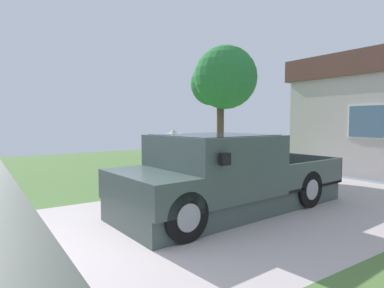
# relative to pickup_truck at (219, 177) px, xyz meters

# --- Properties ---
(pickup_truck) EXTENTS (2.46, 5.31, 1.60)m
(pickup_truck) POSITION_rel_pickup_truck_xyz_m (0.00, 0.00, 0.00)
(pickup_truck) COLOR #41504B
(pickup_truck) RESTS_ON ground
(person_with_hat) EXTENTS (0.47, 0.45, 1.69)m
(person_with_hat) POSITION_rel_pickup_truck_xyz_m (-1.40, -0.27, 0.20)
(person_with_hat) COLOR brown
(person_with_hat) RESTS_ON ground
(handbag) EXTENTS (0.39, 0.17, 0.43)m
(handbag) POSITION_rel_pickup_truck_xyz_m (-1.35, -0.57, -0.60)
(handbag) COLOR #232328
(handbag) RESTS_ON ground
(neighbor_tree) EXTENTS (2.54, 2.26, 4.55)m
(neighbor_tree) POSITION_rel_pickup_truck_xyz_m (-4.10, 3.37, 2.62)
(neighbor_tree) COLOR brown
(neighbor_tree) RESTS_ON ground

